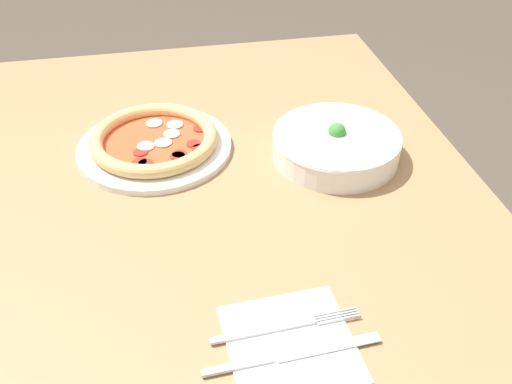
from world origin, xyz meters
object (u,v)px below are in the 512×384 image
(knife, at_px, (287,356))
(fork, at_px, (284,327))
(pizza, at_px, (154,142))
(bowl, at_px, (336,143))

(knife, bearing_deg, fork, 77.43)
(pizza, xyz_separation_m, knife, (0.50, 0.13, -0.01))
(bowl, distance_m, fork, 0.41)
(bowl, bearing_deg, knife, -25.03)
(knife, bearing_deg, pizza, 102.07)
(pizza, distance_m, bowl, 0.33)
(pizza, bearing_deg, fork, 16.97)
(pizza, distance_m, knife, 0.51)
(bowl, bearing_deg, pizza, -105.21)
(pizza, bearing_deg, knife, 14.74)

